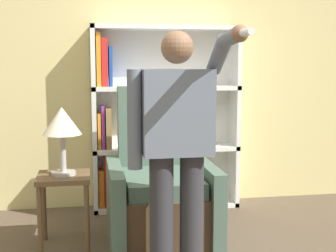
# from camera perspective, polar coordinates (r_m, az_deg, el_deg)

# --- Properties ---
(wall_back) EXTENTS (8.00, 0.06, 2.80)m
(wall_back) POSITION_cam_1_polar(r_m,az_deg,el_deg) (4.53, 0.26, 8.08)
(wall_back) COLOR #DBCC84
(wall_back) RESTS_ON ground_plane
(bookcase) EXTENTS (1.37, 0.28, 1.71)m
(bookcase) POSITION_cam_1_polar(r_m,az_deg,el_deg) (4.38, -1.50, 0.96)
(bookcase) COLOR white
(bookcase) RESTS_ON ground_plane
(armchair) EXTENTS (0.80, 0.87, 1.18)m
(armchair) POSITION_cam_1_polar(r_m,az_deg,el_deg) (3.70, -1.04, -8.14)
(armchair) COLOR #4C3823
(armchair) RESTS_ON ground_plane
(person_standing) EXTENTS (0.58, 0.78, 1.56)m
(person_standing) POSITION_cam_1_polar(r_m,az_deg,el_deg) (2.86, 1.10, -1.99)
(person_standing) COLOR #2D2D33
(person_standing) RESTS_ON ground_plane
(side_table) EXTENTS (0.38, 0.38, 0.55)m
(side_table) POSITION_cam_1_polar(r_m,az_deg,el_deg) (3.58, -12.57, -7.54)
(side_table) COLOR brown
(side_table) RESTS_ON ground_plane
(table_lamp) EXTENTS (0.28, 0.28, 0.50)m
(table_lamp) POSITION_cam_1_polar(r_m,az_deg,el_deg) (3.48, -12.80, 0.21)
(table_lamp) COLOR #B7B2A8
(table_lamp) RESTS_ON side_table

